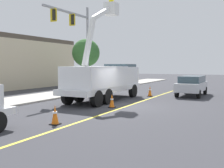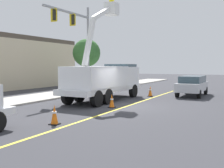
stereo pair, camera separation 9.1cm
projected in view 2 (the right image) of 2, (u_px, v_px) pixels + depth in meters
ground at (127, 106)px, 16.60m from camera, size 120.00×120.00×0.00m
sidewalk_far_side at (35, 98)px, 20.35m from camera, size 60.10×8.18×0.12m
lane_centre_stripe at (127, 106)px, 16.60m from camera, size 49.87×3.99×0.01m
utility_bucket_truck at (105, 78)px, 19.27m from camera, size 8.37×3.12×7.71m
passing_minivan at (192, 84)px, 22.16m from camera, size 4.93×2.26×1.69m
traffic_cone_mid_front at (54, 115)px, 11.42m from camera, size 0.40×0.40×0.87m
traffic_cone_mid_rear at (112, 101)px, 15.98m from camera, size 0.40×0.40×0.84m
traffic_cone_trailing at (150, 91)px, 21.73m from camera, size 0.40×0.40×0.89m
traffic_signal_mast at (78, 34)px, 23.28m from camera, size 6.14×0.76×8.04m
street_tree_right at (87, 53)px, 28.72m from camera, size 3.05×3.05×5.49m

